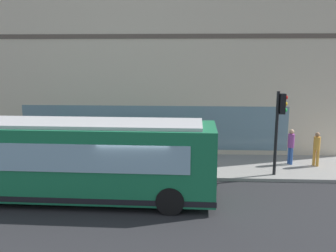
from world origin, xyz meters
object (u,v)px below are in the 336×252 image
Objects in this scene: pedestrian_walking_along_curb at (27,143)px; pedestrian_near_hydrant at (197,139)px; traffic_light_near_corner at (280,117)px; newspaper_vending_box at (179,154)px; fire_hydrant at (157,155)px; pedestrian_by_light_pole at (317,147)px; pedestrian_near_building_entrance at (291,144)px; city_bus_nearside at (83,161)px.

pedestrian_near_hydrant is (0.61, -8.78, 0.14)m from pedestrian_walking_along_curb.
newspaper_vending_box is (1.59, 4.51, -2.19)m from traffic_light_near_corner.
fire_hydrant is 0.44× the size of pedestrian_by_light_pole.
fire_hydrant is at bearing -91.88° from pedestrian_walking_along_curb.
pedestrian_near_building_entrance is at bearing -31.23° from traffic_light_near_corner.
pedestrian_near_building_entrance reaches higher than fire_hydrant.
city_bus_nearside is at bearing 117.30° from pedestrian_near_building_entrance.
newspaper_vending_box is at bearing -37.82° from city_bus_nearside.
newspaper_vending_box is at bearing 91.24° from pedestrian_near_building_entrance.
pedestrian_near_hydrant is at bearing 79.87° from pedestrian_by_light_pole.
city_bus_nearside is 7.08m from pedestrian_near_hydrant.
fire_hydrant is (4.65, -2.48, -1.04)m from city_bus_nearside.
pedestrian_by_light_pole is at bearing -91.18° from newspaper_vending_box.
pedestrian_near_hydrant is (2.49, 3.59, -1.62)m from traffic_light_near_corner.
pedestrian_by_light_pole reaches higher than newspaper_vending_box.
fire_hydrant is at bearing 90.46° from pedestrian_near_building_entrance.
fire_hydrant is at bearing 86.43° from newspaper_vending_box.
pedestrian_near_hydrant reaches higher than fire_hydrant.
pedestrian_walking_along_curb is (0.22, 6.79, 0.53)m from fire_hydrant.
newspaper_vending_box is at bearing 70.52° from traffic_light_near_corner.
pedestrian_near_building_entrance reaches higher than newspaper_vending_box.
city_bus_nearside reaches higher than pedestrian_near_hydrant.
traffic_light_near_corner reaches higher than pedestrian_walking_along_curb.
fire_hydrant is 6.66m from pedestrian_near_building_entrance.
traffic_light_near_corner reaches higher than fire_hydrant.
traffic_light_near_corner is 2.58m from pedestrian_near_building_entrance.
city_bus_nearside reaches higher than newspaper_vending_box.
city_bus_nearside is 2.66× the size of traffic_light_near_corner.
fire_hydrant is 7.82m from pedestrian_by_light_pole.
pedestrian_by_light_pole is 6.74m from newspaper_vending_box.
pedestrian_near_hydrant reaches higher than pedestrian_near_building_entrance.
traffic_light_near_corner reaches higher than pedestrian_near_hydrant.
pedestrian_near_hydrant reaches higher than newspaper_vending_box.
city_bus_nearside is 13.64× the size of fire_hydrant.
pedestrian_near_building_entrance is 1.19m from pedestrian_by_light_pole.
traffic_light_near_corner is 12.64m from pedestrian_walking_along_curb.
city_bus_nearside is at bearing 110.30° from traffic_light_near_corner.
pedestrian_walking_along_curb is at bearing 89.28° from pedestrian_near_building_entrance.
pedestrian_walking_along_curb is 7.88m from newspaper_vending_box.
pedestrian_walking_along_curb is 14.58m from pedestrian_by_light_pole.
pedestrian_walking_along_curb is at bearing 88.32° from pedestrian_by_light_pole.
traffic_light_near_corner is 4.22× the size of newspaper_vending_box.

